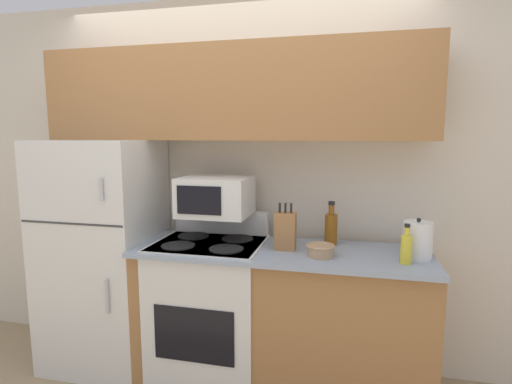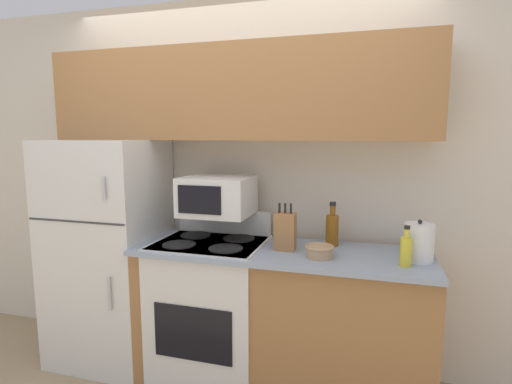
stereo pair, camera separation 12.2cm
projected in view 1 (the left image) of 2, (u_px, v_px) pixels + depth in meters
wall_back at (239, 184)px, 2.86m from camera, size 8.00×0.05×2.55m
lower_cabinets at (280, 319)px, 2.53m from camera, size 1.79×0.61×0.93m
refrigerator at (103, 254)px, 2.80m from camera, size 0.74×0.65×1.59m
upper_cabinets at (231, 94)px, 2.59m from camera, size 2.53×0.33×0.60m
stove at (210, 309)px, 2.62m from camera, size 0.69×0.59×1.10m
microwave at (216, 196)px, 2.59m from camera, size 0.44×0.39×0.25m
knife_block at (285, 231)px, 2.42m from camera, size 0.13×0.09×0.29m
bowl at (321, 250)px, 2.30m from camera, size 0.16×0.16×0.07m
bottle_whiskey at (331, 228)px, 2.53m from camera, size 0.08×0.08×0.28m
bottle_soy_sauce at (415, 241)px, 2.37m from camera, size 0.05×0.05×0.18m
bottle_cooking_spray at (406, 248)px, 2.16m from camera, size 0.06×0.06×0.22m
kettle at (418, 240)px, 2.25m from camera, size 0.16×0.16×0.23m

